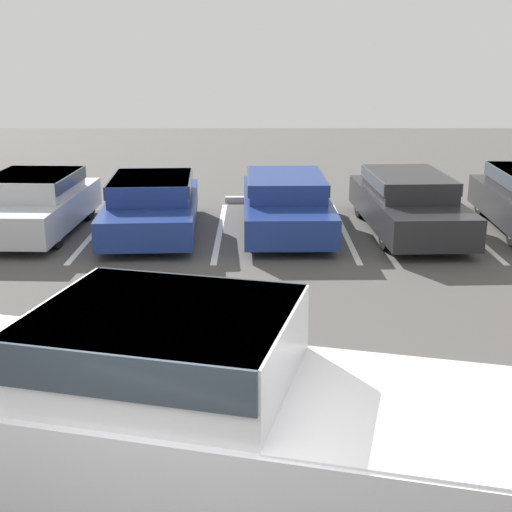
{
  "coord_description": "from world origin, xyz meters",
  "views": [
    {
      "loc": [
        0.71,
        -4.64,
        3.88
      ],
      "look_at": [
        0.75,
        5.03,
        1.0
      ],
      "focal_mm": 50.0,
      "sensor_mm": 36.0,
      "label": 1
    }
  ],
  "objects_px": {
    "pickup_truck": "(198,410)",
    "parked_sedan_a": "(31,202)",
    "parked_sedan_b": "(149,203)",
    "parked_sedan_d": "(405,201)",
    "parked_sedan_c": "(283,201)",
    "wheel_stop_curb": "(260,199)"
  },
  "relations": [
    {
      "from": "parked_sedan_a",
      "to": "parked_sedan_b",
      "type": "bearing_deg",
      "value": 91.6
    },
    {
      "from": "pickup_truck",
      "to": "wheel_stop_curb",
      "type": "bearing_deg",
      "value": 101.17
    },
    {
      "from": "parked_sedan_c",
      "to": "wheel_stop_curb",
      "type": "xyz_separation_m",
      "value": [
        -0.46,
        2.81,
        -0.56
      ]
    },
    {
      "from": "parked_sedan_a",
      "to": "wheel_stop_curb",
      "type": "bearing_deg",
      "value": 123.69
    },
    {
      "from": "parked_sedan_c",
      "to": "parked_sedan_d",
      "type": "distance_m",
      "value": 2.61
    },
    {
      "from": "pickup_truck",
      "to": "parked_sedan_a",
      "type": "bearing_deg",
      "value": 128.64
    },
    {
      "from": "wheel_stop_curb",
      "to": "pickup_truck",
      "type": "bearing_deg",
      "value": -93.03
    },
    {
      "from": "parked_sedan_b",
      "to": "parked_sedan_d",
      "type": "bearing_deg",
      "value": 87.51
    },
    {
      "from": "parked_sedan_a",
      "to": "parked_sedan_c",
      "type": "relative_size",
      "value": 0.91
    },
    {
      "from": "parked_sedan_b",
      "to": "parked_sedan_a",
      "type": "bearing_deg",
      "value": -93.91
    },
    {
      "from": "parked_sedan_a",
      "to": "parked_sedan_b",
      "type": "distance_m",
      "value": 2.52
    },
    {
      "from": "parked_sedan_b",
      "to": "wheel_stop_curb",
      "type": "distance_m",
      "value": 3.92
    },
    {
      "from": "parked_sedan_a",
      "to": "parked_sedan_d",
      "type": "relative_size",
      "value": 0.89
    },
    {
      "from": "parked_sedan_b",
      "to": "pickup_truck",
      "type": "bearing_deg",
      "value": 7.15
    },
    {
      "from": "parked_sedan_b",
      "to": "parked_sedan_d",
      "type": "height_order",
      "value": "parked_sedan_d"
    },
    {
      "from": "pickup_truck",
      "to": "parked_sedan_d",
      "type": "relative_size",
      "value": 1.3
    },
    {
      "from": "pickup_truck",
      "to": "parked_sedan_c",
      "type": "xyz_separation_m",
      "value": [
        1.12,
        9.6,
        -0.24
      ]
    },
    {
      "from": "pickup_truck",
      "to": "parked_sedan_a",
      "type": "distance_m",
      "value": 10.31
    },
    {
      "from": "pickup_truck",
      "to": "parked_sedan_d",
      "type": "distance_m",
      "value": 10.15
    },
    {
      "from": "parked_sedan_a",
      "to": "parked_sedan_d",
      "type": "distance_m",
      "value": 7.99
    },
    {
      "from": "parked_sedan_c",
      "to": "wheel_stop_curb",
      "type": "bearing_deg",
      "value": -171.74
    },
    {
      "from": "parked_sedan_a",
      "to": "parked_sedan_d",
      "type": "height_order",
      "value": "parked_sedan_a"
    }
  ]
}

